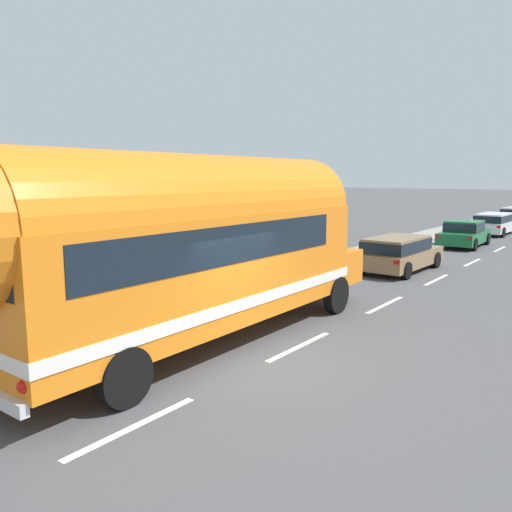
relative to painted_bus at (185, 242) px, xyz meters
The scene contains 7 objects.
ground_plane 2.95m from the painted_bus, ahead, with size 300.00×300.00×0.00m, color #4C4C4F.
lane_markings 12.83m from the painted_bus, 93.47° to the left, with size 3.83×80.00×0.01m.
sidewalk_slab 10.82m from the painted_bus, 105.92° to the left, with size 2.09×90.00×0.15m, color gray.
painted_bus is the anchor object (origin of this frame).
car_lead 11.54m from the painted_bus, 89.43° to the left, with size 1.98×4.51×1.37m.
car_second 20.52m from the painted_bus, 89.78° to the left, with size 2.02×4.39×1.37m.
car_third 27.46m from the painted_bus, 89.95° to the left, with size 1.98×4.67×1.37m.
Camera 1 is at (5.72, -7.70, 3.66)m, focal length 35.96 mm.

